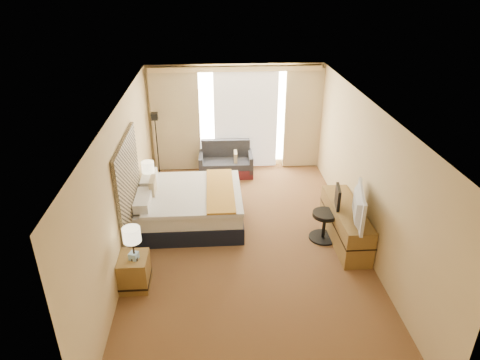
{
  "coord_description": "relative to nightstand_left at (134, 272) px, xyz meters",
  "views": [
    {
      "loc": [
        -0.57,
        -6.56,
        4.58
      ],
      "look_at": [
        -0.1,
        0.4,
        1.12
      ],
      "focal_mm": 32.0,
      "sensor_mm": 36.0,
      "label": 1
    }
  ],
  "objects": [
    {
      "name": "curtains",
      "position": [
        1.87,
        4.44,
        1.13
      ],
      "size": [
        4.12,
        0.19,
        2.56
      ],
      "color": "#C8B78D",
      "rests_on": "floor"
    },
    {
      "name": "wall_right",
      "position": [
        3.97,
        1.05,
        1.02
      ],
      "size": [
        0.02,
        7.0,
        2.6
      ],
      "primitive_type": "cube",
      "color": "#E2C48A",
      "rests_on": "ground"
    },
    {
      "name": "wall_left",
      "position": [
        -0.23,
        1.05,
        1.02
      ],
      "size": [
        0.02,
        7.0,
        2.6
      ],
      "primitive_type": "cube",
      "color": "#E2C48A",
      "rests_on": "ground"
    },
    {
      "name": "wall_back",
      "position": [
        1.87,
        4.55,
        1.02
      ],
      "size": [
        4.2,
        0.02,
        2.6
      ],
      "primitive_type": "cube",
      "color": "#E2C48A",
      "rests_on": "ground"
    },
    {
      "name": "floor",
      "position": [
        1.87,
        1.05,
        -0.28
      ],
      "size": [
        4.2,
        7.0,
        0.02
      ],
      "primitive_type": "cube",
      "color": "#5D271A",
      "rests_on": "ground"
    },
    {
      "name": "loveseat",
      "position": [
        1.61,
        4.09,
        -0.01
      ],
      "size": [
        1.31,
        0.72,
        0.81
      ],
      "rotation": [
        0.0,
        0.0,
        -0.02
      ],
      "color": "#4E161A",
      "rests_on": "floor"
    },
    {
      "name": "desk_chair",
      "position": [
        3.38,
        1.12,
        0.21
      ],
      "size": [
        0.53,
        0.53,
        1.09
      ],
      "rotation": [
        0.0,
        0.0,
        -0.17
      ],
      "color": "black",
      "rests_on": "floor"
    },
    {
      "name": "lamp_left",
      "position": [
        0.04,
        -0.05,
        0.72
      ],
      "size": [
        0.27,
        0.27,
        0.57
      ],
      "color": "black",
      "rests_on": "nightstand_left"
    },
    {
      "name": "tissue_box",
      "position": [
        0.03,
        -0.04,
        0.33
      ],
      "size": [
        0.16,
        0.16,
        0.12
      ],
      "primitive_type": "cube",
      "rotation": [
        0.0,
        0.0,
        -0.35
      ],
      "color": "#95C0E7",
      "rests_on": "nightstand_left"
    },
    {
      "name": "ceiling",
      "position": [
        1.87,
        1.05,
        2.33
      ],
      "size": [
        4.2,
        7.0,
        0.02
      ],
      "primitive_type": "cube",
      "color": "white",
      "rests_on": "wall_back"
    },
    {
      "name": "lamp_right",
      "position": [
        -0.03,
        2.47,
        0.69
      ],
      "size": [
        0.25,
        0.25,
        0.53
      ],
      "color": "black",
      "rests_on": "nightstand_right"
    },
    {
      "name": "wall_front",
      "position": [
        1.87,
        -2.45,
        1.02
      ],
      "size": [
        4.2,
        0.02,
        2.6
      ],
      "primitive_type": "cube",
      "color": "#E2C48A",
      "rests_on": "ground"
    },
    {
      "name": "telephone",
      "position": [
        0.11,
        2.4,
        0.31
      ],
      "size": [
        0.19,
        0.17,
        0.06
      ],
      "primitive_type": "cube",
      "rotation": [
        0.0,
        0.0,
        0.31
      ],
      "color": "black",
      "rests_on": "nightstand_right"
    },
    {
      "name": "headboard",
      "position": [
        -0.19,
        1.25,
        1.01
      ],
      "size": [
        0.06,
        1.85,
        1.5
      ],
      "primitive_type": "cube",
      "color": "black",
      "rests_on": "wall_left"
    },
    {
      "name": "window",
      "position": [
        2.12,
        4.52,
        1.04
      ],
      "size": [
        2.3,
        0.02,
        2.3
      ],
      "primitive_type": "cube",
      "color": "white",
      "rests_on": "wall_back"
    },
    {
      "name": "bed",
      "position": [
        0.81,
        1.9,
        0.08
      ],
      "size": [
        2.01,
        1.84,
        0.98
      ],
      "color": "black",
      "rests_on": "floor"
    },
    {
      "name": "floor_lamp",
      "position": [
        -0.03,
        4.09,
        0.86
      ],
      "size": [
        0.2,
        0.2,
        1.6
      ],
      "color": "black",
      "rests_on": "floor"
    },
    {
      "name": "nightstand_right",
      "position": [
        0.0,
        2.5,
        0.0
      ],
      "size": [
        0.45,
        0.52,
        0.55
      ],
      "primitive_type": "cube",
      "color": "olive",
      "rests_on": "floor"
    },
    {
      "name": "nightstand_left",
      "position": [
        0.0,
        0.0,
        0.0
      ],
      "size": [
        0.45,
        0.52,
        0.55
      ],
      "primitive_type": "cube",
      "color": "olive",
      "rests_on": "floor"
    },
    {
      "name": "media_dresser",
      "position": [
        3.7,
        1.05,
        0.07
      ],
      "size": [
        0.5,
        1.8,
        0.7
      ],
      "primitive_type": "cube",
      "color": "olive",
      "rests_on": "floor"
    },
    {
      "name": "television",
      "position": [
        3.65,
        0.6,
        0.72
      ],
      "size": [
        0.37,
        1.03,
        0.59
      ],
      "primitive_type": "imported",
      "rotation": [
        0.0,
        0.0,
        1.33
      ],
      "color": "black",
      "rests_on": "media_dresser"
    }
  ]
}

